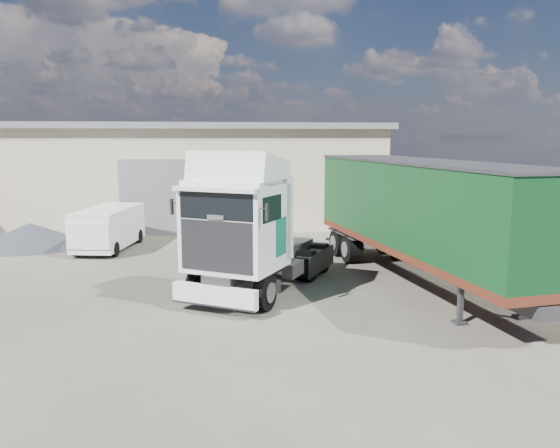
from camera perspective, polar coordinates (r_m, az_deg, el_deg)
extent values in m
plane|color=#2A2722|center=(16.67, -7.41, -7.01)|extent=(120.00, 120.00, 0.00)
cube|color=beige|center=(32.64, -18.42, 4.88)|extent=(30.00, 12.00, 5.00)
cube|color=slate|center=(32.58, -18.65, 9.53)|extent=(30.60, 12.60, 0.30)
cube|color=slate|center=(26.23, -12.09, 2.72)|extent=(4.00, 0.08, 3.60)
cube|color=slate|center=(32.58, -18.67, 9.89)|extent=(30.60, 0.40, 0.15)
cube|color=brown|center=(25.11, 19.63, 0.85)|extent=(0.35, 26.00, 2.50)
cylinder|color=black|center=(15.11, -5.13, -6.67)|extent=(2.52, 2.07, 1.01)
cylinder|color=black|center=(18.01, -0.09, -4.07)|extent=(2.56, 2.10, 1.01)
cylinder|color=black|center=(19.21, 1.49, -3.25)|extent=(2.56, 2.10, 1.01)
cube|color=#2D2D30|center=(17.01, -1.49, -3.65)|extent=(3.98, 5.81, 0.29)
cube|color=silver|center=(14.35, -6.86, -7.47)|extent=(2.20, 1.46, 0.52)
cube|color=silver|center=(15.04, -4.62, -0.27)|extent=(3.17, 3.10, 2.33)
cube|color=black|center=(14.16, -6.67, -2.34)|extent=(1.82, 1.13, 1.33)
cube|color=black|center=(14.01, -6.71, 1.87)|extent=(1.85, 1.15, 0.71)
cube|color=silver|center=(15.04, -4.35, 5.48)|extent=(2.97, 2.80, 1.17)
cube|color=#0D5D49|center=(15.99, -7.76, -0.72)|extent=(0.38, 0.62, 1.05)
cube|color=#0D5D49|center=(14.92, 0.14, -1.33)|extent=(0.38, 0.62, 1.05)
cylinder|color=#2D2D30|center=(18.07, 0.15, -2.24)|extent=(1.44, 1.44, 0.11)
cube|color=#2D2D30|center=(14.33, 18.33, -7.86)|extent=(0.32, 0.32, 1.07)
cube|color=#2D2D30|center=(15.32, 23.90, -7.10)|extent=(0.32, 0.32, 1.07)
cylinder|color=black|center=(21.28, 9.33, -2.13)|extent=(2.57, 1.29, 1.03)
cube|color=#2D2D30|center=(17.75, 14.41, -3.34)|extent=(2.04, 11.66, 0.34)
cube|color=#552313|center=(17.69, 14.45, -2.32)|extent=(3.68, 11.83, 0.23)
cube|color=black|center=(17.47, 14.63, 2.11)|extent=(3.68, 11.83, 2.52)
cube|color=#2D2D30|center=(17.37, 14.79, 6.31)|extent=(3.74, 11.90, 0.08)
cylinder|color=black|center=(22.45, -18.73, -2.48)|extent=(1.81, 0.94, 0.59)
cylinder|color=black|center=(25.08, -16.22, -1.19)|extent=(1.81, 0.94, 0.59)
cube|color=silver|center=(23.65, -17.48, -0.26)|extent=(2.53, 4.40, 1.53)
cube|color=silver|center=(22.10, -19.08, -1.08)|extent=(1.80, 1.14, 0.99)
cube|color=black|center=(22.19, -18.97, 0.26)|extent=(1.56, 0.39, 0.54)
cone|color=#20242B|center=(25.42, -24.66, -1.04)|extent=(5.83, 5.83, 1.02)
cone|color=#20242B|center=(24.36, -20.49, -1.80)|extent=(2.19, 2.19, 0.51)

